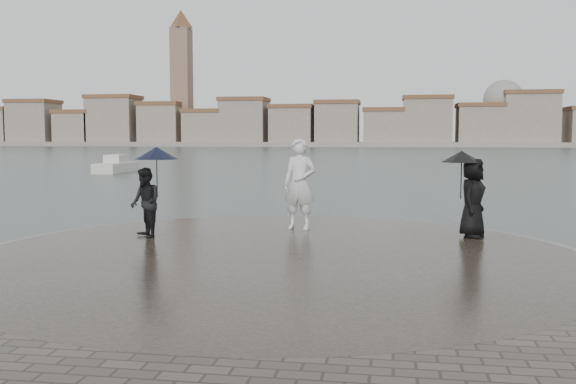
# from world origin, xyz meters

# --- Properties ---
(ground) EXTENTS (400.00, 400.00, 0.00)m
(ground) POSITION_xyz_m (0.00, 0.00, 0.00)
(ground) COLOR #2B3835
(ground) RESTS_ON ground
(kerb_ring) EXTENTS (12.50, 12.50, 0.32)m
(kerb_ring) POSITION_xyz_m (0.00, 3.50, 0.16)
(kerb_ring) COLOR gray
(kerb_ring) RESTS_ON ground
(quay_tip) EXTENTS (11.90, 11.90, 0.36)m
(quay_tip) POSITION_xyz_m (0.00, 3.50, 0.18)
(quay_tip) COLOR #2D261E
(quay_tip) RESTS_ON ground
(statue) EXTENTS (0.90, 0.68, 2.23)m
(statue) POSITION_xyz_m (-0.04, 6.83, 1.48)
(statue) COLOR white
(statue) RESTS_ON quay_tip
(visitor_left) EXTENTS (1.22, 1.07, 2.04)m
(visitor_left) POSITION_xyz_m (-3.22, 5.02, 1.45)
(visitor_left) COLOR black
(visitor_left) RESTS_ON quay_tip
(visitor_right) EXTENTS (1.15, 1.09, 1.95)m
(visitor_right) POSITION_xyz_m (3.94, 6.19, 1.45)
(visitor_right) COLOR black
(visitor_right) RESTS_ON quay_tip
(far_skyline) EXTENTS (260.00, 20.00, 37.00)m
(far_skyline) POSITION_xyz_m (-6.29, 160.71, 5.61)
(far_skyline) COLOR gray
(far_skyline) RESTS_ON ground
(boats) EXTENTS (40.90, 14.00, 1.50)m
(boats) POSITION_xyz_m (0.80, 40.49, 0.38)
(boats) COLOR silver
(boats) RESTS_ON ground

